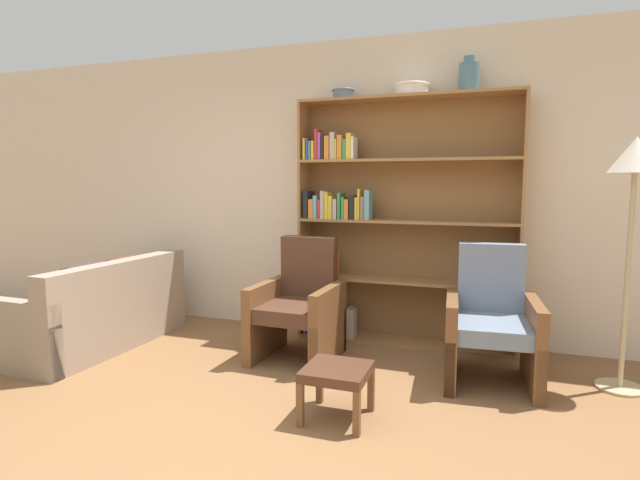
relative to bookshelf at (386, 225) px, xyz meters
name	(u,v)px	position (x,y,z in m)	size (l,w,h in m)	color
ground_plane	(232,459)	(-0.33, -2.23, -1.06)	(24.00, 24.00, 0.00)	brown
wall_back	(355,190)	(-0.33, 0.17, 0.31)	(12.00, 0.06, 2.75)	beige
bookshelf	(386,225)	(0.00, 0.00, 0.00)	(1.93, 0.30, 2.18)	olive
bowl_brass	(343,94)	(-0.40, -0.02, 1.17)	(0.21, 0.21, 0.09)	slate
bowl_sage	(412,89)	(0.21, -0.02, 1.17)	(0.30, 0.30, 0.10)	silver
vase_tall	(469,77)	(0.68, -0.02, 1.24)	(0.17, 0.17, 0.29)	slate
couch	(96,314)	(-2.37, -1.00, -0.78)	(0.86, 1.61, 0.78)	gray
armchair_leather	(299,307)	(-0.57, -0.67, -0.65)	(0.66, 0.70, 0.98)	brown
armchair_cushioned	(491,324)	(0.93, -0.67, -0.65)	(0.69, 0.73, 0.98)	brown
floor_lamp	(635,177)	(1.80, -0.53, 0.41)	(0.34, 0.34, 1.75)	tan
footstool	(337,376)	(0.05, -1.61, -0.79)	(0.39, 0.39, 0.33)	brown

